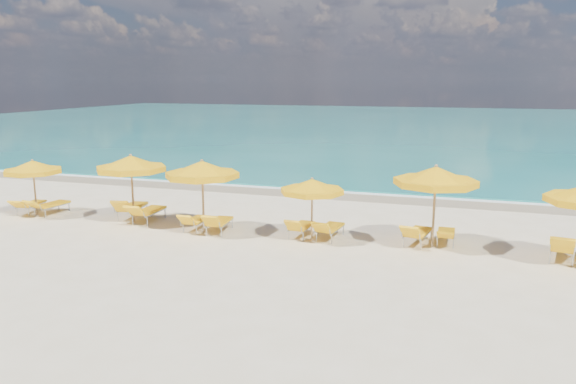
% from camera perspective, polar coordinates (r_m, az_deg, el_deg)
% --- Properties ---
extents(ground_plane, '(120.00, 120.00, 0.00)m').
position_cam_1_polar(ground_plane, '(18.70, -1.41, -4.47)').
color(ground_plane, beige).
extents(ocean, '(120.00, 80.00, 0.30)m').
position_cam_1_polar(ocean, '(65.45, 12.66, 6.65)').
color(ocean, '#14706B').
rests_on(ocean, ground).
extents(wet_sand_band, '(120.00, 2.60, 0.01)m').
position_cam_1_polar(wet_sand_band, '(25.61, 4.05, -0.15)').
color(wet_sand_band, tan).
rests_on(wet_sand_band, ground).
extents(foam_line, '(120.00, 1.20, 0.03)m').
position_cam_1_polar(foam_line, '(26.37, 4.47, 0.19)').
color(foam_line, white).
rests_on(foam_line, ground).
extents(whitecap_near, '(14.00, 0.36, 0.05)m').
position_cam_1_polar(whitecap_near, '(36.38, -1.52, 3.32)').
color(whitecap_near, white).
rests_on(whitecap_near, ground).
extents(whitecap_far, '(18.00, 0.30, 0.05)m').
position_cam_1_polar(whitecap_far, '(41.34, 20.59, 3.57)').
color(whitecap_far, white).
rests_on(whitecap_far, ground).
extents(umbrella_2, '(2.71, 2.71, 2.17)m').
position_cam_1_polar(umbrella_2, '(23.21, -24.50, 2.28)').
color(umbrella_2, '#A78453').
rests_on(umbrella_2, ground).
extents(umbrella_3, '(3.11, 3.11, 2.52)m').
position_cam_1_polar(umbrella_3, '(20.70, -15.67, 2.74)').
color(umbrella_3, '#A78453').
rests_on(umbrella_3, ground).
extents(umbrella_4, '(3.09, 3.09, 2.51)m').
position_cam_1_polar(umbrella_4, '(18.87, -8.72, 2.21)').
color(umbrella_4, '#A78453').
rests_on(umbrella_4, ground).
extents(umbrella_5, '(2.19, 2.19, 2.07)m').
position_cam_1_polar(umbrella_5, '(17.77, 2.46, 0.53)').
color(umbrella_5, '#A78453').
rests_on(umbrella_5, ground).
extents(umbrella_6, '(2.59, 2.59, 2.59)m').
position_cam_1_polar(umbrella_6, '(17.57, 14.78, 1.50)').
color(umbrella_6, '#A78453').
rests_on(umbrella_6, ground).
extents(lounger_2_left, '(0.80, 1.75, 0.71)m').
position_cam_1_polar(lounger_2_left, '(24.01, -24.68, -1.46)').
color(lounger_2_left, '#A5A8AD').
rests_on(lounger_2_left, ground).
extents(lounger_2_right, '(0.78, 1.88, 0.76)m').
position_cam_1_polar(lounger_2_right, '(23.46, -22.92, -1.56)').
color(lounger_2_right, '#A5A8AD').
rests_on(lounger_2_right, ground).
extents(lounger_3_left, '(1.01, 2.06, 0.93)m').
position_cam_1_polar(lounger_3_left, '(21.79, -15.56, -1.92)').
color(lounger_3_left, '#A5A8AD').
rests_on(lounger_3_left, ground).
extents(lounger_3_right, '(0.70, 1.97, 0.86)m').
position_cam_1_polar(lounger_3_right, '(21.07, -13.98, -2.32)').
color(lounger_3_right, '#A5A8AD').
rests_on(lounger_3_right, ground).
extents(lounger_4_left, '(0.58, 1.60, 0.74)m').
position_cam_1_polar(lounger_4_left, '(19.64, -9.31, -3.24)').
color(lounger_4_left, '#A5A8AD').
rests_on(lounger_4_left, ground).
extents(lounger_4_right, '(0.74, 1.75, 0.83)m').
position_cam_1_polar(lounger_4_right, '(19.21, -7.00, -3.46)').
color(lounger_4_right, '#A5A8AD').
rests_on(lounger_4_right, ground).
extents(lounger_5_left, '(0.65, 1.64, 0.78)m').
position_cam_1_polar(lounger_5_left, '(18.58, 1.36, -3.92)').
color(lounger_5_left, '#A5A8AD').
rests_on(lounger_5_left, ground).
extents(lounger_5_right, '(0.76, 1.78, 0.79)m').
position_cam_1_polar(lounger_5_right, '(18.37, 4.26, -4.10)').
color(lounger_5_right, '#A5A8AD').
rests_on(lounger_5_right, ground).
extents(lounger_6_left, '(0.92, 1.85, 0.83)m').
position_cam_1_polar(lounger_6_left, '(18.19, 13.00, -4.50)').
color(lounger_6_left, '#A5A8AD').
rests_on(lounger_6_left, ground).
extents(lounger_6_right, '(0.56, 1.65, 0.65)m').
position_cam_1_polar(lounger_6_right, '(18.48, 15.74, -4.47)').
color(lounger_6_right, '#A5A8AD').
rests_on(lounger_6_right, ground).
extents(lounger_7_left, '(0.97, 1.98, 0.94)m').
position_cam_1_polar(lounger_7_left, '(18.08, 26.10, -5.42)').
color(lounger_7_left, '#A5A8AD').
rests_on(lounger_7_left, ground).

